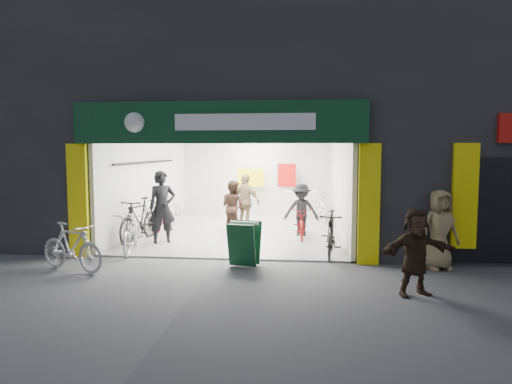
% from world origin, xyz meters
% --- Properties ---
extents(ground, '(60.00, 60.00, 0.00)m').
position_xyz_m(ground, '(0.00, 0.00, 0.00)').
color(ground, '#56565B').
rests_on(ground, ground).
extents(building, '(17.00, 10.27, 8.00)m').
position_xyz_m(building, '(0.91, 4.99, 4.31)').
color(building, '#232326').
rests_on(building, ground).
extents(bike_left_front, '(0.96, 1.93, 0.97)m').
position_xyz_m(bike_left_front, '(-2.24, 0.60, 0.48)').
color(bike_left_front, silver).
rests_on(bike_left_front, ground).
extents(bike_left_midfront, '(0.85, 2.05, 1.19)m').
position_xyz_m(bike_left_midfront, '(-2.50, 1.73, 0.60)').
color(bike_left_midfront, black).
rests_on(bike_left_midfront, ground).
extents(bike_left_midback, '(0.99, 1.98, 0.99)m').
position_xyz_m(bike_left_midback, '(-2.50, 3.69, 0.50)').
color(bike_left_midback, maroon).
rests_on(bike_left_midback, ground).
extents(bike_left_back, '(0.76, 1.81, 1.05)m').
position_xyz_m(bike_left_back, '(-2.50, 4.40, 0.53)').
color(bike_left_back, '#B5B5BA').
rests_on(bike_left_back, ground).
extents(bike_right_front, '(0.68, 1.79, 1.05)m').
position_xyz_m(bike_right_front, '(2.50, 0.60, 0.53)').
color(bike_right_front, black).
rests_on(bike_right_front, ground).
extents(bike_right_mid, '(0.69, 1.73, 0.89)m').
position_xyz_m(bike_right_mid, '(1.80, 2.71, 0.45)').
color(bike_right_mid, maroon).
rests_on(bike_right_mid, ground).
extents(bike_right_back, '(0.72, 2.01, 1.18)m').
position_xyz_m(bike_right_back, '(2.48, 5.51, 0.59)').
color(bike_right_back, '#B4B4B9').
rests_on(bike_right_back, ground).
extents(parked_bike, '(1.72, 1.02, 1.00)m').
position_xyz_m(parked_bike, '(-2.80, -1.25, 0.50)').
color(parked_bike, silver).
rests_on(parked_bike, ground).
extents(customer_a, '(0.84, 0.74, 1.92)m').
position_xyz_m(customer_a, '(-1.80, 1.55, 0.96)').
color(customer_a, black).
rests_on(customer_a, ground).
extents(customer_b, '(0.96, 0.90, 1.56)m').
position_xyz_m(customer_b, '(-0.23, 3.39, 0.78)').
color(customer_b, '#39231A').
rests_on(customer_b, ground).
extents(customer_c, '(1.00, 0.60, 1.52)m').
position_xyz_m(customer_c, '(1.80, 2.91, 0.76)').
color(customer_c, black).
rests_on(customer_c, ground).
extents(customer_d, '(1.09, 0.86, 1.73)m').
position_xyz_m(customer_d, '(0.07, 4.06, 0.86)').
color(customer_d, '#866F4E').
rests_on(customer_d, ground).
extents(pedestrian_near, '(0.93, 0.74, 1.65)m').
position_xyz_m(pedestrian_near, '(4.65, -0.32, 0.83)').
color(pedestrian_near, '#8F7C53').
rests_on(pedestrian_near, ground).
extents(pedestrian_far, '(1.44, 0.87, 1.48)m').
position_xyz_m(pedestrian_far, '(3.75, -2.12, 0.74)').
color(pedestrian_far, '#312116').
rests_on(pedestrian_far, ground).
extents(sandwich_board, '(0.71, 0.73, 0.92)m').
position_xyz_m(sandwich_board, '(0.63, -0.50, 0.51)').
color(sandwich_board, '#0F3E20').
rests_on(sandwich_board, ground).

